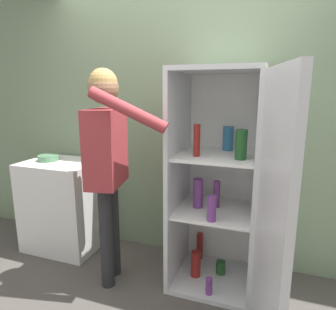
# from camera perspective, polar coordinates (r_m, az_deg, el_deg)

# --- Properties ---
(wall_back) EXTENTS (7.00, 0.06, 2.55)m
(wall_back) POSITION_cam_1_polar(r_m,az_deg,el_deg) (2.81, 2.87, 5.66)
(wall_back) COLOR gray
(wall_back) RESTS_ON ground_plane
(refrigerator) EXTENTS (0.87, 1.31, 1.76)m
(refrigerator) POSITION_cam_1_polar(r_m,az_deg,el_deg) (2.34, 11.12, -6.03)
(refrigerator) COLOR silver
(refrigerator) RESTS_ON ground_plane
(person) EXTENTS (0.73, 0.54, 1.76)m
(person) POSITION_cam_1_polar(r_m,az_deg,el_deg) (2.40, -11.50, 0.95)
(person) COLOR #262628
(person) RESTS_ON ground_plane
(counter) EXTENTS (0.72, 0.56, 0.90)m
(counter) POSITION_cam_1_polar(r_m,az_deg,el_deg) (3.27, -19.26, -8.94)
(counter) COLOR white
(counter) RESTS_ON ground_plane
(bowl) EXTENTS (0.21, 0.21, 0.06)m
(bowl) POSITION_cam_1_polar(r_m,az_deg,el_deg) (3.23, -21.80, -0.50)
(bowl) COLOR #517F5B
(bowl) RESTS_ON counter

